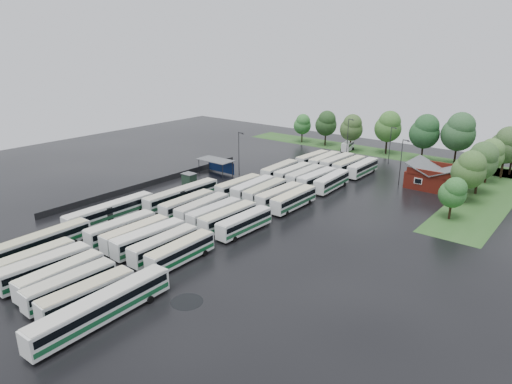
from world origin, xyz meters
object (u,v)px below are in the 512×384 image
Objects in this scene: brick_building at (435,179)px; artic_bus_east at (102,307)px; minibus at (348,146)px; artic_bus_west_a at (35,245)px.

brick_building is 70.47m from artic_bus_east.
artic_bus_east reaches higher than minibus.
artic_bus_east is (-12.01, -69.44, -0.13)m from brick_building.
minibus is at bearing 147.63° from brick_building.
minibus is at bearing 85.73° from artic_bus_west_a.
artic_bus_west_a is 0.96× the size of artic_bus_east.
brick_building is 1.75× the size of minibus.
minibus is (-17.58, 88.19, -0.41)m from artic_bus_east.
brick_building is 35.04m from minibus.
minibus is at bearing 99.29° from artic_bus_east.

